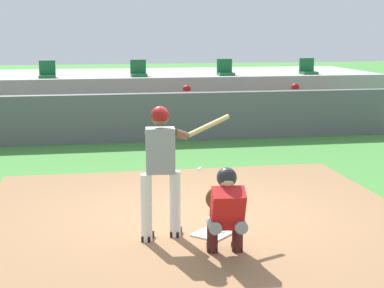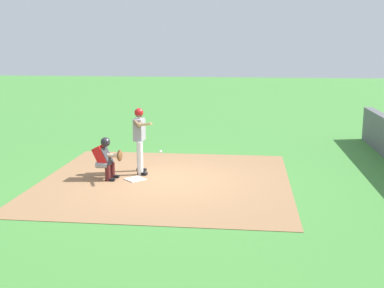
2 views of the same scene
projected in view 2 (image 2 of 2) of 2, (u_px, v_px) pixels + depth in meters
name	position (u px, v px, depth m)	size (l,w,h in m)	color
ground_plane	(165.00, 181.00, 12.70)	(80.00, 80.00, 0.00)	#428438
dirt_infield	(165.00, 181.00, 12.70)	(6.40, 6.40, 0.01)	#936B47
home_plate	(135.00, 179.00, 12.79)	(0.44, 0.44, 0.02)	white
batter_at_plate	(140.00, 136.00, 13.24)	(1.34, 0.72, 1.80)	silver
catcher_crouched	(106.00, 157.00, 12.74)	(0.51, 1.81, 1.13)	gray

